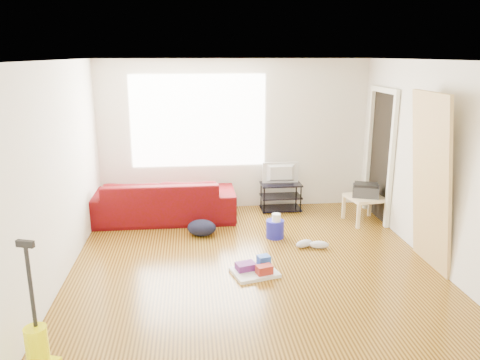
{
  "coord_description": "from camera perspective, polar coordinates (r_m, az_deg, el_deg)",
  "views": [
    {
      "loc": [
        -0.73,
        -5.22,
        2.57
      ],
      "look_at": [
        -0.11,
        0.6,
        0.99
      ],
      "focal_mm": 35.0,
      "sensor_mm": 36.0,
      "label": 1
    }
  ],
  "objects": [
    {
      "name": "toilet_paper",
      "position": [
        6.74,
        4.42,
        -5.63
      ],
      "size": [
        0.12,
        0.12,
        0.11
      ],
      "primitive_type": "cylinder",
      "color": "white",
      "rests_on": "bucket"
    },
    {
      "name": "tv",
      "position": [
        7.82,
        5.04,
        0.81
      ],
      "size": [
        0.61,
        0.08,
        0.35
      ],
      "primitive_type": "imported",
      "rotation": [
        0.0,
        0.0,
        3.14
      ],
      "color": "black",
      "rests_on": "tv_stand"
    },
    {
      "name": "sofa",
      "position": [
        7.63,
        -9.35,
        -4.76
      ],
      "size": [
        2.3,
        0.9,
        0.67
      ],
      "primitive_type": "imported",
      "rotation": [
        0.0,
        0.0,
        3.14
      ],
      "color": "#4A0800",
      "rests_on": "ground"
    },
    {
      "name": "printer",
      "position": [
        7.52,
        15.08,
        -1.2
      ],
      "size": [
        0.47,
        0.42,
        0.21
      ],
      "rotation": [
        0.0,
        0.0,
        -0.36
      ],
      "color": "#333337",
      "rests_on": "side_table"
    },
    {
      "name": "room",
      "position": [
        5.58,
        2.36,
        1.49
      ],
      "size": [
        4.51,
        5.01,
        2.51
      ],
      "color": "#482B0A",
      "rests_on": "ground"
    },
    {
      "name": "backpack",
      "position": [
        6.92,
        -4.68,
        -6.72
      ],
      "size": [
        0.49,
        0.43,
        0.23
      ],
      "primitive_type": "ellipsoid",
      "rotation": [
        0.0,
        0.0,
        -0.26
      ],
      "color": "black",
      "rests_on": "ground"
    },
    {
      "name": "vacuum",
      "position": [
        4.31,
        -23.47,
        -19.21
      ],
      "size": [
        0.33,
        0.35,
        1.21
      ],
      "rotation": [
        0.0,
        0.0,
        -0.33
      ],
      "color": "#FEFF00",
      "rests_on": "ground"
    },
    {
      "name": "bucket",
      "position": [
        6.84,
        4.27,
        -6.98
      ],
      "size": [
        0.28,
        0.28,
        0.26
      ],
      "primitive_type": "cylinder",
      "rotation": [
        0.0,
        0.0,
        -0.08
      ],
      "color": "#1B1CA8",
      "rests_on": "ground"
    },
    {
      "name": "sneakers",
      "position": [
        6.52,
        8.72,
        -7.75
      ],
      "size": [
        0.48,
        0.24,
        0.11
      ],
      "rotation": [
        0.0,
        0.0,
        -0.03
      ],
      "color": "silver",
      "rests_on": "ground"
    },
    {
      "name": "door_panel",
      "position": [
        6.42,
        21.3,
        -9.55
      ],
      "size": [
        0.27,
        0.86,
        2.15
      ],
      "primitive_type": "cube",
      "rotation": [
        0.0,
        -0.1,
        0.0
      ],
      "color": "tan",
      "rests_on": "ground"
    },
    {
      "name": "tv_stand",
      "position": [
        7.93,
        4.97,
        -2.0
      ],
      "size": [
        0.68,
        0.39,
        0.47
      ],
      "rotation": [
        0.0,
        0.0,
        0.01
      ],
      "color": "black",
      "rests_on": "ground"
    },
    {
      "name": "cleaning_tray",
      "position": [
        5.75,
        1.93,
        -10.8
      ],
      "size": [
        0.61,
        0.54,
        0.19
      ],
      "rotation": [
        0.0,
        0.0,
        0.27
      ],
      "color": "silver",
      "rests_on": "ground"
    },
    {
      "name": "side_table",
      "position": [
        7.57,
        14.99,
        -2.42
      ],
      "size": [
        0.59,
        0.59,
        0.42
      ],
      "rotation": [
        0.0,
        0.0,
        0.16
      ],
      "color": "#D6B77A",
      "rests_on": "ground"
    }
  ]
}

